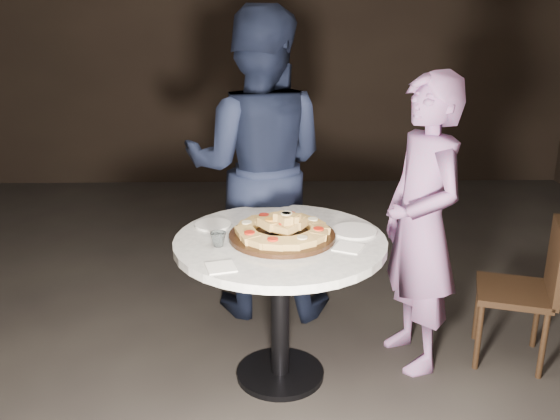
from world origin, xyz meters
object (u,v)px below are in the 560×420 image
Objects in this scene: serving_board at (282,236)px; diner_navy at (258,166)px; chair_far at (262,210)px; chair_right at (531,283)px; focaccia_pile at (283,227)px; diner_teal at (421,226)px; water_glass at (218,239)px; table at (280,266)px.

diner_navy is at bearing 99.30° from serving_board.
chair_right is (1.42, -1.19, 0.00)m from chair_far.
focaccia_pile is at bearing -67.56° from chair_right.
water_glass is at bearing -91.59° from diner_teal.
water_glass is 0.09× the size of chair_right.
serving_board is 0.73m from diner_teal.
chair_right is (1.31, 0.12, -0.33)m from serving_board.
table is at bearing 104.67° from diner_navy.
serving_board is at bearing 105.42° from diner_navy.
water_glass is at bearing -163.45° from focaccia_pile.
chair_far is at bearing 94.19° from table.
serving_board reaches higher than chair_far.
table is 0.75m from diner_teal.
water_glass is 0.09× the size of chair_far.
chair_right reaches higher than table.
water_glass is (-0.29, -0.09, 0.18)m from table.
table is at bearing -141.31° from serving_board.
chair_right is 0.43× the size of diner_navy.
focaccia_pile reaches higher than water_glass.
chair_right is (1.32, 0.13, -0.17)m from table.
chair_far is at bearing 94.80° from focaccia_pile.
chair_far is 1.46m from diner_teal.
chair_right is 0.68m from diner_teal.
diner_teal reaches higher than table.
chair_right is at bearing 5.71° from table.
diner_navy reaches higher than focaccia_pile.
water_glass is 1.66m from chair_right.
chair_far is (0.19, 1.41, -0.35)m from water_glass.
serving_board is 0.32m from water_glass.
diner_navy is (-0.12, 0.79, 0.29)m from table.
water_glass is 0.05× the size of diner_teal.
focaccia_pile is 0.73m from diner_teal.
diner_navy reaches higher than serving_board.
diner_navy is (-0.13, 0.78, 0.09)m from focaccia_pile.
water_glass is (-0.30, -0.09, 0.02)m from serving_board.
diner_navy is at bearing 72.80° from chair_far.
focaccia_pile is 1.37m from chair_far.
chair_right is at bearing 161.69° from diner_navy.
diner_navy is at bearing -97.52° from chair_right.
chair_far is (-0.10, 1.32, -0.17)m from table.
focaccia_pile reaches higher than chair_right.
serving_board is 6.94× the size of water_glass.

